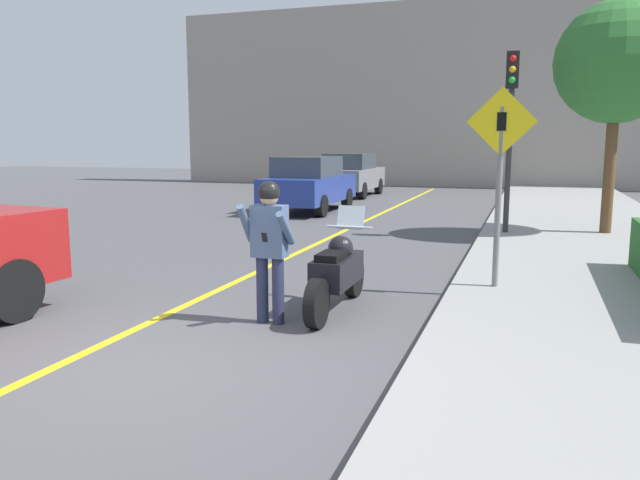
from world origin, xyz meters
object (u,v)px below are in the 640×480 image
object	(u,v)px
person_biker	(269,238)
parked_car_blue	(309,184)
traffic_light	(511,108)
motorcycle	(337,272)
street_tree	(617,63)
parked_car_grey	(351,174)
crossing_sign	(500,168)

from	to	relation	value
person_biker	parked_car_blue	size ratio (longest dim) A/B	0.40
person_biker	traffic_light	distance (m)	8.17
traffic_light	parked_car_blue	distance (m)	7.35
motorcycle	street_tree	world-z (taller)	street_tree
motorcycle	person_biker	world-z (taller)	person_biker
person_biker	parked_car_grey	distance (m)	17.70
motorcycle	traffic_light	world-z (taller)	traffic_light
traffic_light	parked_car_blue	bearing A→B (deg)	147.25
crossing_sign	traffic_light	size ratio (longest dim) A/B	0.70
traffic_light	parked_car_grey	xyz separation A→B (m)	(-6.28, 9.65, -1.97)
traffic_light	street_tree	bearing A→B (deg)	17.26
traffic_light	parked_car_blue	size ratio (longest dim) A/B	0.92
motorcycle	parked_car_blue	world-z (taller)	parked_car_blue
person_biker	crossing_sign	world-z (taller)	crossing_sign
traffic_light	crossing_sign	bearing A→B (deg)	-89.23
street_tree	parked_car_grey	bearing A→B (deg)	132.88
motorcycle	street_tree	size ratio (longest dim) A/B	0.44
parked_car_blue	motorcycle	bearing A→B (deg)	-68.58
motorcycle	parked_car_grey	bearing A→B (deg)	105.31
person_biker	parked_car_grey	xyz separation A→B (m)	(-3.92, 17.26, -0.16)
crossing_sign	parked_car_grey	world-z (taller)	crossing_sign
street_tree	parked_car_blue	world-z (taller)	street_tree
motorcycle	parked_car_grey	distance (m)	17.09
motorcycle	street_tree	distance (m)	9.02
crossing_sign	person_biker	bearing A→B (deg)	-138.72
motorcycle	person_biker	bearing A→B (deg)	-127.02
person_biker	crossing_sign	distance (m)	3.32
parked_car_blue	person_biker	bearing A→B (deg)	-72.54
traffic_light	street_tree	distance (m)	2.37
person_biker	parked_car_grey	size ratio (longest dim) A/B	0.40
crossing_sign	parked_car_grey	distance (m)	16.43
crossing_sign	street_tree	xyz separation A→B (m)	(2.00, 6.12, 1.99)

